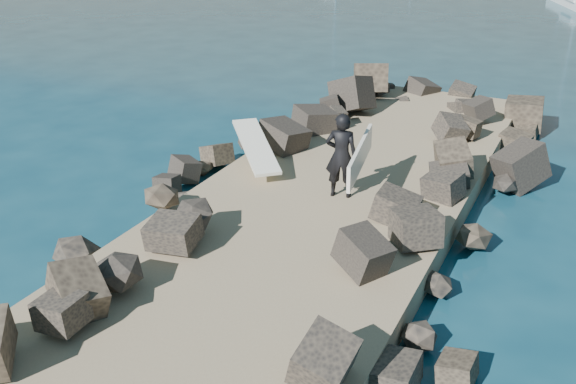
% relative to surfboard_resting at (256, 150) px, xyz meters
% --- Properties ---
extents(ground, '(800.00, 800.00, 0.00)m').
position_rel_surfboard_resting_xyz_m(ground, '(2.31, -1.83, -1.04)').
color(ground, '#0F384C').
rests_on(ground, ground).
extents(jetty, '(6.00, 26.00, 0.60)m').
position_rel_surfboard_resting_xyz_m(jetty, '(2.31, -3.83, -0.74)').
color(jetty, '#8C7759').
rests_on(jetty, ground).
extents(riprap_left, '(2.60, 22.00, 1.00)m').
position_rel_surfboard_resting_xyz_m(riprap_left, '(-0.59, -3.33, -0.54)').
color(riprap_left, black).
rests_on(riprap_left, ground).
extents(riprap_right, '(2.60, 22.00, 1.00)m').
position_rel_surfboard_resting_xyz_m(riprap_right, '(5.21, -3.33, -0.54)').
color(riprap_right, black).
rests_on(riprap_right, ground).
extents(surfboard_resting, '(2.26, 2.38, 0.09)m').
position_rel_surfboard_resting_xyz_m(surfboard_resting, '(0.00, 0.00, 0.00)').
color(surfboard_resting, white).
rests_on(surfboard_resting, riprap_left).
extents(surfer_with_board, '(1.10, 2.45, 1.99)m').
position_rel_surfboard_resting_xyz_m(surfer_with_board, '(2.67, -0.71, 0.56)').
color(surfer_with_board, black).
rests_on(surfer_with_board, jetty).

